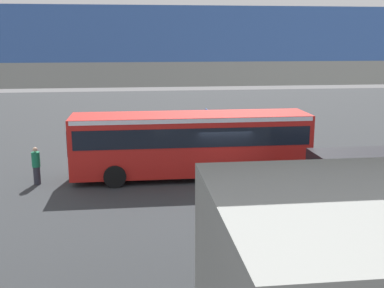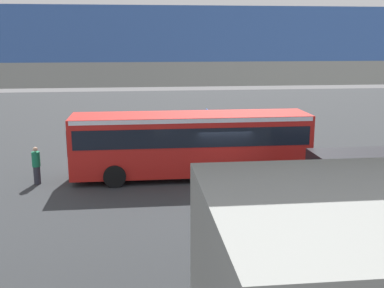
{
  "view_description": "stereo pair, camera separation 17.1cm",
  "coord_description": "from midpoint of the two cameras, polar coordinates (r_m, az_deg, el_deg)",
  "views": [
    {
      "loc": [
        4.08,
        21.76,
        6.72
      ],
      "look_at": [
        1.38,
        -0.79,
        1.6
      ],
      "focal_mm": 43.9,
      "sensor_mm": 36.0,
      "label": 1
    },
    {
      "loc": [
        3.91,
        21.78,
        6.72
      ],
      "look_at": [
        1.38,
        -0.79,
        1.6
      ],
      "focal_mm": 43.9,
      "sensor_mm": 36.0,
      "label": 2
    }
  ],
  "objects": [
    {
      "name": "pedestrian",
      "position": [
        23.19,
        -18.18,
        -2.52
      ],
      "size": [
        0.38,
        0.38,
        1.79
      ],
      "color": "#2D2D38",
      "rests_on": "ground"
    },
    {
      "name": "lane_dash_leftmost",
      "position": [
        26.94,
        11.08,
        -1.98
      ],
      "size": [
        2.0,
        0.2,
        0.01
      ],
      "primitive_type": "cube",
      "color": "silver",
      "rests_on": "ground"
    },
    {
      "name": "parked_van",
      "position": [
        21.35,
        20.73,
        -3.18
      ],
      "size": [
        4.8,
        2.17,
        2.05
      ],
      "color": "black",
      "rests_on": "ground"
    },
    {
      "name": "lane_dash_centre",
      "position": [
        25.73,
        -6.2,
        -2.51
      ],
      "size": [
        2.0,
        0.2,
        0.01
      ],
      "primitive_type": "cube",
      "color": "silver",
      "rests_on": "ground"
    },
    {
      "name": "lane_dash_left",
      "position": [
        26.04,
        2.64,
        -2.26
      ],
      "size": [
        2.0,
        0.2,
        0.01
      ],
      "primitive_type": "cube",
      "color": "silver",
      "rests_on": "ground"
    },
    {
      "name": "city_bus",
      "position": [
        22.92,
        0.08,
        0.52
      ],
      "size": [
        11.54,
        2.85,
        3.15
      ],
      "color": "red",
      "rests_on": "ground"
    },
    {
      "name": "traffic_sign",
      "position": [
        26.89,
        2.02,
        2.35
      ],
      "size": [
        0.08,
        0.6,
        2.8
      ],
      "color": "slate",
      "rests_on": "ground"
    },
    {
      "name": "ground",
      "position": [
        23.13,
        3.83,
        -4.22
      ],
      "size": [
        80.0,
        80.0,
        0.0
      ],
      "primitive_type": "plane",
      "color": "#2D3033"
    },
    {
      "name": "pedestrian_overpass",
      "position": [
        11.6,
        13.86,
        6.33
      ],
      "size": [
        27.7,
        2.6,
        7.36
      ],
      "color": "gray",
      "rests_on": "ground"
    }
  ]
}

